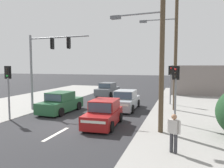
# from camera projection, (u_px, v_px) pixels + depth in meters

# --- Properties ---
(ground_plane) EXTENTS (140.00, 140.00, 0.00)m
(ground_plane) POSITION_uv_depth(u_px,v_px,m) (74.00, 124.00, 13.34)
(ground_plane) COLOR #28282B
(lane_dash_near) EXTENTS (0.20, 2.40, 0.01)m
(lane_dash_near) POSITION_uv_depth(u_px,v_px,m) (56.00, 134.00, 11.43)
(lane_dash_near) COLOR silver
(lane_dash_near) RESTS_ON ground
(lane_dash_mid) EXTENTS (0.20, 2.40, 0.01)m
(lane_dash_mid) POSITION_uv_depth(u_px,v_px,m) (93.00, 114.00, 16.19)
(lane_dash_mid) COLOR silver
(lane_dash_mid) RESTS_ON ground
(lane_dash_far) EXTENTS (0.20, 2.40, 0.01)m
(lane_dash_far) POSITION_uv_depth(u_px,v_px,m) (113.00, 103.00, 20.95)
(lane_dash_far) COLOR silver
(lane_dash_far) RESTS_ON ground
(kerb_left_verge) EXTENTS (8.00, 40.00, 0.02)m
(kerb_left_verge) POSITION_uv_depth(u_px,v_px,m) (10.00, 105.00, 19.66)
(kerb_left_verge) COLOR gray
(kerb_left_verge) RESTS_ON ground
(utility_pole_foreground_right) EXTENTS (3.78, 0.52, 8.80)m
(utility_pole_foreground_right) POSITION_uv_depth(u_px,v_px,m) (159.00, 43.00, 11.38)
(utility_pole_foreground_right) COLOR #4C3D2B
(utility_pole_foreground_right) RESTS_ON ground
(utility_pole_midground_right) EXTENTS (3.78, 0.32, 10.03)m
(utility_pole_midground_right) POSITION_uv_depth(u_px,v_px,m) (174.00, 43.00, 17.19)
(utility_pole_midground_right) COLOR #4C3D2B
(utility_pole_midground_right) RESTS_ON ground
(traffic_signal_mast) EXTENTS (5.28, 0.54, 6.00)m
(traffic_signal_mast) POSITION_uv_depth(u_px,v_px,m) (44.00, 58.00, 17.04)
(traffic_signal_mast) COLOR slate
(traffic_signal_mast) RESTS_ON ground
(pedestal_signal_right_kerb) EXTENTS (0.43, 0.31, 3.56)m
(pedestal_signal_right_kerb) POSITION_uv_depth(u_px,v_px,m) (176.00, 85.00, 13.34)
(pedestal_signal_right_kerb) COLOR slate
(pedestal_signal_right_kerb) RESTS_ON ground
(pedestal_signal_left_kerb) EXTENTS (0.43, 0.31, 3.56)m
(pedestal_signal_left_kerb) POSITION_uv_depth(u_px,v_px,m) (8.00, 83.00, 14.30)
(pedestal_signal_left_kerb) COLOR slate
(pedestal_signal_left_kerb) RESTS_ON ground
(pedestal_signal_far_median) EXTENTS (0.44, 0.29, 3.56)m
(pedestal_signal_far_median) POSITION_uv_depth(u_px,v_px,m) (171.00, 78.00, 19.95)
(pedestal_signal_far_median) COLOR slate
(pedestal_signal_far_median) RESTS_ON ground
(shopfront_wall_far) EXTENTS (12.00, 1.00, 3.60)m
(shopfront_wall_far) POSITION_uv_depth(u_px,v_px,m) (224.00, 81.00, 25.14)
(shopfront_wall_far) COLOR gray
(shopfront_wall_far) RESTS_ON ground
(sedan_crossing_left) EXTENTS (1.93, 4.26, 1.56)m
(sedan_crossing_left) POSITION_uv_depth(u_px,v_px,m) (125.00, 101.00, 17.90)
(sedan_crossing_left) COLOR #A3A8AD
(sedan_crossing_left) RESTS_ON ground
(sedan_oncoming_mid) EXTENTS (2.03, 4.30, 1.56)m
(sedan_oncoming_mid) POSITION_uv_depth(u_px,v_px,m) (61.00, 103.00, 16.81)
(sedan_oncoming_mid) COLOR #235633
(sedan_oncoming_mid) RESTS_ON ground
(sedan_receding_far) EXTENTS (2.08, 4.33, 1.56)m
(sedan_receding_far) POSITION_uv_depth(u_px,v_px,m) (108.00, 90.00, 26.01)
(sedan_receding_far) COLOR slate
(sedan_receding_far) RESTS_ON ground
(hatchback_kerbside_parked) EXTENTS (1.91, 3.71, 1.53)m
(hatchback_kerbside_parked) POSITION_uv_depth(u_px,v_px,m) (104.00, 114.00, 13.05)
(hatchback_kerbside_parked) COLOR maroon
(hatchback_kerbside_parked) RESTS_ON ground
(pedestrian_at_kerb) EXTENTS (0.52, 0.34, 1.63)m
(pedestrian_at_kerb) POSITION_uv_depth(u_px,v_px,m) (174.00, 131.00, 8.85)
(pedestrian_at_kerb) COLOR #333338
(pedestrian_at_kerb) RESTS_ON ground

